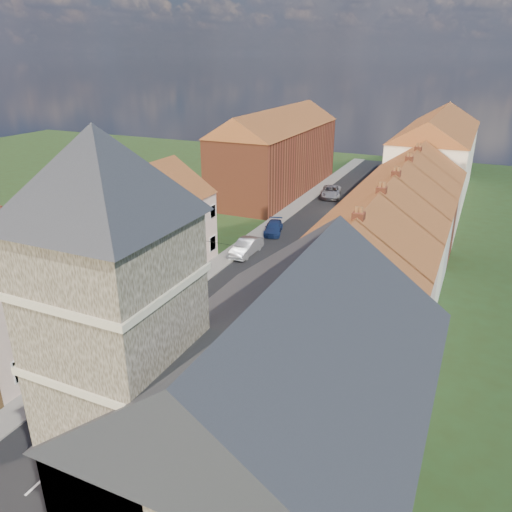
# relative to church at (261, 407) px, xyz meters

# --- Properties ---
(road) EXTENTS (7.00, 90.00, 0.02)m
(road) POSITION_rel_church_xyz_m (-9.36, 26.68, -5.87)
(road) COLOR black
(road) RESTS_ON ground
(pavement_left) EXTENTS (1.80, 90.00, 0.12)m
(pavement_left) POSITION_rel_church_xyz_m (-13.76, 26.68, -5.82)
(pavement_left) COLOR gray
(pavement_left) RESTS_ON ground
(pavement_right) EXTENTS (1.80, 90.00, 0.12)m
(pavement_right) POSITION_rel_church_xyz_m (-4.96, 26.68, -5.82)
(pavement_right) COLOR gray
(pavement_right) RESTS_ON ground
(church) EXTENTS (11.25, 14.25, 15.20)m
(church) POSITION_rel_church_xyz_m (0.00, 0.00, 0.00)
(church) COLOR #3E382B
(church) RESTS_ON ground
(cottage_r_tudor) EXTENTS (8.30, 5.20, 9.00)m
(cottage_r_tudor) POSITION_rel_church_xyz_m (-0.09, 9.37, -1.41)
(cottage_r_tudor) COLOR white
(cottage_r_tudor) RESTS_ON ground
(cottage_r_white_near) EXTENTS (8.30, 6.00, 9.00)m
(cottage_r_white_near) POSITION_rel_church_xyz_m (-0.06, 14.77, -1.40)
(cottage_r_white_near) COLOR beige
(cottage_r_white_near) RESTS_ON ground
(cottage_r_cream_mid) EXTENTS (8.30, 5.20, 9.00)m
(cottage_r_cream_mid) POSITION_rel_church_xyz_m (-0.06, 20.17, -1.40)
(cottage_r_cream_mid) COLOR white
(cottage_r_cream_mid) RESTS_ON ground
(cottage_r_pink) EXTENTS (8.30, 6.00, 9.00)m
(cottage_r_pink) POSITION_rel_church_xyz_m (-0.06, 25.57, -1.40)
(cottage_r_pink) COLOR silver
(cottage_r_pink) RESTS_ON ground
(cottage_r_white_far) EXTENTS (8.30, 5.20, 9.00)m
(cottage_r_white_far) POSITION_rel_church_xyz_m (-0.06, 30.97, -1.40)
(cottage_r_white_far) COLOR brown
(cottage_r_white_far) RESTS_ON ground
(cottage_r_cream_far) EXTENTS (8.30, 6.00, 9.00)m
(cottage_r_cream_far) POSITION_rel_church_xyz_m (-0.06, 36.37, -1.40)
(cottage_r_cream_far) COLOR beige
(cottage_r_cream_far) RESTS_ON ground
(cottage_l_white) EXTENTS (8.30, 6.90, 8.80)m
(cottage_l_white) POSITION_rel_church_xyz_m (-18.66, 8.62, -1.51)
(cottage_l_white) COLOR white
(cottage_l_white) RESTS_ON ground
(cottage_l_brick_mid) EXTENTS (8.30, 5.70, 9.10)m
(cottage_l_brick_mid) POSITION_rel_church_xyz_m (-18.66, 14.72, -1.35)
(cottage_l_brick_mid) COLOR white
(cottage_l_brick_mid) RESTS_ON ground
(cottage_l_pink) EXTENTS (8.30, 6.30, 8.80)m
(cottage_l_pink) POSITION_rel_church_xyz_m (-18.66, 20.52, -1.51)
(cottage_l_pink) COLOR beige
(cottage_l_pink) RESTS_ON ground
(block_right_far) EXTENTS (8.30, 24.20, 10.50)m
(block_right_far) POSITION_rel_church_xyz_m (-0.06, 51.68, -0.58)
(block_right_far) COLOR white
(block_right_far) RESTS_ON ground
(block_left_far) EXTENTS (8.30, 24.20, 10.50)m
(block_left_far) POSITION_rel_church_xyz_m (-18.66, 46.68, -0.58)
(block_left_far) COLOR brown
(block_left_far) RESTS_ON ground
(lamppost) EXTENTS (0.88, 0.15, 6.00)m
(lamppost) POSITION_rel_church_xyz_m (-13.17, 16.68, -2.34)
(lamppost) COLOR black
(lamppost) RESTS_ON pavement_left
(car_near) EXTENTS (2.80, 4.23, 1.34)m
(car_near) POSITION_rel_church_xyz_m (-12.03, 3.13, -5.21)
(car_near) COLOR black
(car_near) RESTS_ON ground
(car_mid) EXTENTS (1.59, 4.32, 1.41)m
(car_mid) POSITION_rel_church_xyz_m (-12.56, 24.99, -5.17)
(car_mid) COLOR #A5A6AC
(car_mid) RESTS_ON ground
(car_far) EXTENTS (2.59, 4.21, 1.14)m
(car_far) POSITION_rel_church_xyz_m (-12.56, 31.23, -5.31)
(car_far) COLOR navy
(car_far) RESTS_ON ground
(car_distant) EXTENTS (3.26, 5.29, 1.37)m
(car_distant) POSITION_rel_church_xyz_m (-11.27, 46.68, -5.19)
(car_distant) COLOR #A9AAB1
(car_distant) RESTS_ON ground
(pedestrian_right) EXTENTS (0.96, 0.82, 1.74)m
(pedestrian_right) POSITION_rel_church_xyz_m (-4.26, 15.69, -4.89)
(pedestrian_right) COLOR #282320
(pedestrian_right) RESTS_ON pavement_right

